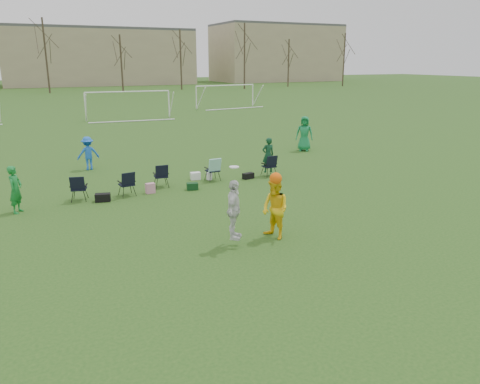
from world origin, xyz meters
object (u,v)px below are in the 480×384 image
fielder_green_near (15,189)px  fielder_blue (88,153)px  center_contest (259,209)px  goal_right (226,90)px  goal_mid (128,97)px  fielder_green_far (304,134)px

fielder_green_near → fielder_blue: size_ratio=1.03×
fielder_blue → fielder_green_near: bearing=56.9°
center_contest → goal_right: goal_right is taller
goal_mid → fielder_blue: bearing=-103.6°
fielder_green_near → center_contest: size_ratio=0.72×
fielder_green_far → goal_mid: bearing=143.9°
center_contest → goal_mid: size_ratio=0.31×
goal_right → center_contest: bearing=-120.1°
goal_mid → center_contest: bearing=-91.5°
goal_right → goal_mid: bearing=-161.4°
center_contest → goal_mid: goal_mid is taller
fielder_green_near → goal_mid: goal_mid is taller
goal_mid → goal_right: same height
fielder_green_far → goal_mid: (-5.86, 19.50, 0.92)m
fielder_green_near → fielder_blue: fielder_green_near is taller
goal_mid → goal_right: size_ratio=1.01×
fielder_green_far → center_contest: size_ratio=0.87×
fielder_blue → center_contest: (3.13, -11.67, 0.20)m
fielder_green_near → goal_mid: (9.29, 25.01, 1.10)m
fielder_green_near → goal_right: goal_right is taller
fielder_green_far → goal_right: size_ratio=0.27×
fielder_green_near → goal_mid: bearing=7.4°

